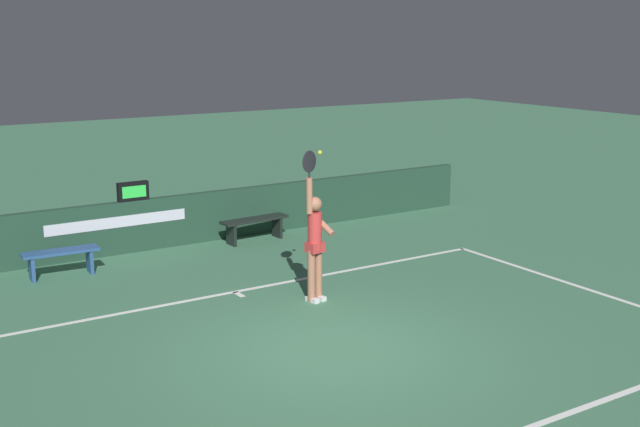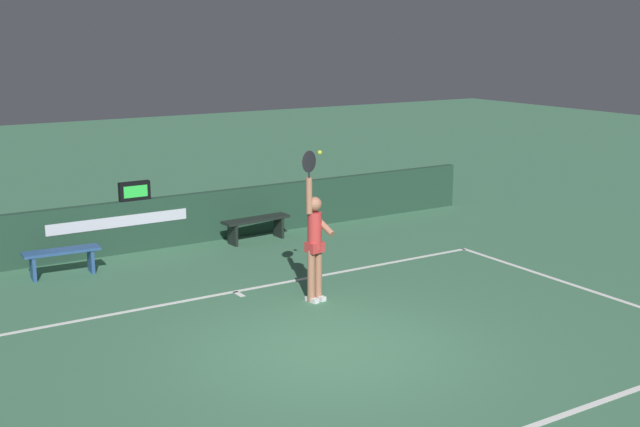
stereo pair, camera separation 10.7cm
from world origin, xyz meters
name	(u,v)px [view 2 (the right image)]	position (x,y,z in m)	size (l,w,h in m)	color
ground_plane	(332,350)	(0.00, 0.00, 0.00)	(60.00, 60.00, 0.00)	#407655
court_lines	(331,350)	(0.00, 0.02, 0.00)	(10.11, 6.00, 0.00)	white
back_wall	(160,223)	(0.00, 6.24, 0.51)	(15.00, 0.17, 1.01)	#214231
speed_display	(134,191)	(-0.49, 6.24, 1.19)	(0.60, 0.14, 0.36)	black
tennis_player	(315,239)	(0.88, 1.87, 1.01)	(0.46, 0.50, 2.42)	#A96E53
tennis_ball	(320,153)	(0.99, 1.89, 2.37)	(0.07, 0.07, 0.07)	#CDD933
courtside_bench_near	(62,256)	(-2.16, 5.34, 0.35)	(1.32, 0.43, 0.48)	#2A4F8A
courtside_bench_far	(256,224)	(1.83, 5.67, 0.36)	(1.46, 0.46, 0.48)	black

